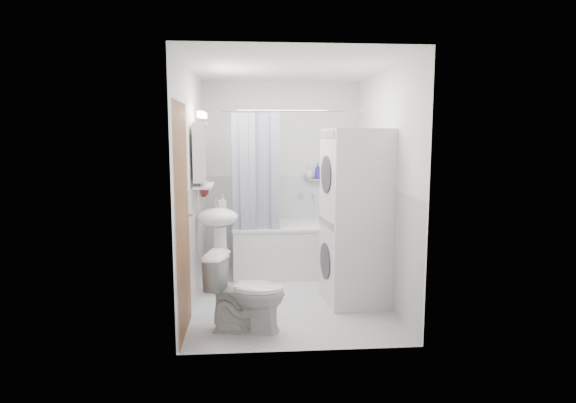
{
  "coord_description": "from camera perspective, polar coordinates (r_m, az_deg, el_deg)",
  "views": [
    {
      "loc": [
        -0.39,
        -4.95,
        1.72
      ],
      "look_at": [
        -0.0,
        0.15,
        1.02
      ],
      "focal_mm": 30.0,
      "sensor_mm": 36.0,
      "label": 1
    }
  ],
  "objects": [
    {
      "name": "shampoo_a",
      "position": [
        6.26,
        2.47,
        3.28
      ],
      "size": [
        0.13,
        0.17,
        0.13
      ],
      "primitive_type": "imported",
      "color": "gray",
      "rests_on": "shower_caddy"
    },
    {
      "name": "shelf_bottle",
      "position": [
        4.95,
        -10.12,
        2.22
      ],
      "size": [
        0.07,
        0.18,
        0.07
      ],
      "primitive_type": "imported",
      "color": "gray",
      "rests_on": "shelf"
    },
    {
      "name": "toilet",
      "position": [
        4.34,
        -4.98,
        -10.71
      ],
      "size": [
        0.76,
        0.52,
        0.69
      ],
      "primitive_type": "imported",
      "rotation": [
        0.0,
        0.0,
        1.37
      ],
      "color": "white",
      "rests_on": "ground"
    },
    {
      "name": "shower_caddy",
      "position": [
        6.28,
        3.4,
        2.59
      ],
      "size": [
        0.22,
        0.06,
        0.02
      ],
      "primitive_type": "cube",
      "color": "silver",
      "rests_on": "room_walls"
    },
    {
      "name": "sink",
      "position": [
        5.25,
        -8.24,
        -3.43
      ],
      "size": [
        0.44,
        0.37,
        1.04
      ],
      "color": "white",
      "rests_on": "ground"
    },
    {
      "name": "room_walls",
      "position": [
        4.97,
        0.17,
        5.13
      ],
      "size": [
        2.6,
        2.6,
        2.6
      ],
      "color": "white",
      "rests_on": "ground"
    },
    {
      "name": "wainscot",
      "position": [
        5.38,
        -0.08,
        -4.2
      ],
      "size": [
        1.98,
        2.58,
        2.58
      ],
      "color": "white",
      "rests_on": "ground"
    },
    {
      "name": "shampoo_b",
      "position": [
        6.27,
        3.55,
        3.05
      ],
      "size": [
        0.08,
        0.21,
        0.08
      ],
      "primitive_type": "imported",
      "color": "#3129A7",
      "rests_on": "shower_caddy"
    },
    {
      "name": "shelf",
      "position": [
        5.1,
        -9.94,
        1.85
      ],
      "size": [
        0.18,
        0.54,
        0.02
      ],
      "primitive_type": "cube",
      "color": "silver",
      "rests_on": "room_walls"
    },
    {
      "name": "towel",
      "position": [
        5.73,
        -9.86,
        5.02
      ],
      "size": [
        0.07,
        0.35,
        0.84
      ],
      "color": "#4C1811",
      "rests_on": "room_walls"
    },
    {
      "name": "floor",
      "position": [
        5.26,
        0.16,
        -11.28
      ],
      "size": [
        2.6,
        2.6,
        0.0
      ],
      "primitive_type": "plane",
      "color": "silver",
      "rests_on": "ground"
    },
    {
      "name": "curtain_rod",
      "position": [
        5.58,
        1.8,
        10.69
      ],
      "size": [
        1.84,
        0.02,
        0.02
      ],
      "primitive_type": "cylinder",
      "rotation": [
        0.0,
        1.57,
        0.0
      ],
      "color": "silver",
      "rests_on": "room_walls"
    },
    {
      "name": "tub_spout",
      "position": [
        6.3,
        2.92,
        0.79
      ],
      "size": [
        0.04,
        0.12,
        0.04
      ],
      "primitive_type": "cylinder",
      "rotation": [
        1.57,
        0.0,
        0.0
      ],
      "color": "silver",
      "rests_on": "room_walls"
    },
    {
      "name": "door",
      "position": [
        4.49,
        -11.43,
        -1.56
      ],
      "size": [
        0.05,
        2.0,
        2.0
      ],
      "color": "brown",
      "rests_on": "ground"
    },
    {
      "name": "medicine_cabinet",
      "position": [
        5.08,
        -10.21,
        5.95
      ],
      "size": [
        0.13,
        0.5,
        0.71
      ],
      "color": "white",
      "rests_on": "room_walls"
    },
    {
      "name": "bathtub",
      "position": [
        6.06,
        1.4,
        -5.27
      ],
      "size": [
        1.66,
        0.78,
        0.63
      ],
      "color": "white",
      "rests_on": "ground"
    },
    {
      "name": "washer_dryer",
      "position": [
        4.97,
        8.14,
        -1.83
      ],
      "size": [
        0.7,
        0.69,
        1.79
      ],
      "rotation": [
        0.0,
        0.0,
        0.1
      ],
      "color": "white",
      "rests_on": "ground"
    },
    {
      "name": "shelf_cup",
      "position": [
        5.22,
        -9.83,
        2.68
      ],
      "size": [
        0.1,
        0.09,
        0.1
      ],
      "primitive_type": "imported",
      "color": "gray",
      "rests_on": "shelf"
    },
    {
      "name": "shower_curtain",
      "position": [
        5.56,
        -3.81,
        2.95
      ],
      "size": [
        0.55,
        0.02,
        1.45
      ],
      "color": "#121941",
      "rests_on": "curtain_rod"
    },
    {
      "name": "soap_pump",
      "position": [
        5.27,
        -7.77,
        -0.66
      ],
      "size": [
        0.08,
        0.17,
        0.08
      ],
      "primitive_type": "imported",
      "color": "gray",
      "rests_on": "sink"
    }
  ]
}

